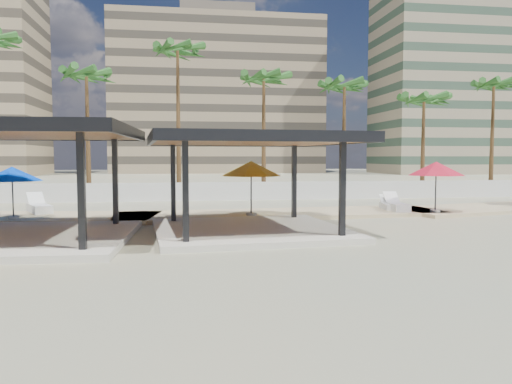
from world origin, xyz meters
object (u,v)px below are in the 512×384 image
(pavilion_west, at_px, (15,173))
(umbrella_a, at_px, (12,174))
(lounger_a, at_px, (39,208))
(lounger_c, at_px, (396,206))
(pavilion_central, at_px, (249,175))
(umbrella_c, at_px, (436,169))
(lounger_b, at_px, (389,206))

(pavilion_west, relative_size, umbrella_a, 2.99)
(lounger_a, bearing_deg, lounger_c, -121.01)
(pavilion_central, xyz_separation_m, umbrella_c, (9.71, 4.07, 0.09))
(umbrella_a, bearing_deg, lounger_b, 4.64)
(pavilion_west, distance_m, lounger_a, 8.19)
(umbrella_a, height_order, umbrella_c, umbrella_c)
(umbrella_c, height_order, lounger_b, umbrella_c)
(pavilion_central, xyz_separation_m, umbrella_a, (-9.74, 4.40, -0.08))
(pavilion_central, height_order, lounger_c, pavilion_central)
(umbrella_a, height_order, lounger_c, umbrella_a)
(pavilion_central, relative_size, lounger_c, 3.32)
(lounger_c, bearing_deg, pavilion_central, 128.41)
(pavilion_west, bearing_deg, lounger_c, 23.27)
(pavilion_west, relative_size, lounger_a, 3.17)
(lounger_c, bearing_deg, pavilion_west, 116.63)
(lounger_b, distance_m, lounger_c, 0.61)
(umbrella_c, bearing_deg, pavilion_west, -164.32)
(umbrella_c, xyz_separation_m, lounger_c, (-1.48, 1.19, -1.90))
(umbrella_a, relative_size, lounger_c, 1.13)
(pavilion_central, relative_size, umbrella_a, 2.94)
(lounger_a, bearing_deg, lounger_b, -119.14)
(lounger_c, bearing_deg, lounger_a, 90.34)
(pavilion_central, distance_m, lounger_b, 10.15)
(pavilion_west, bearing_deg, umbrella_c, 18.16)
(pavilion_west, bearing_deg, pavilion_central, 8.86)
(pavilion_west, xyz_separation_m, lounger_c, (16.21, 6.15, -1.94))
(pavilion_central, xyz_separation_m, lounger_c, (8.23, 5.26, -1.81))
(umbrella_c, relative_size, lounger_a, 1.15)
(umbrella_a, relative_size, lounger_a, 1.06)
(pavilion_central, height_order, pavilion_west, pavilion_west)
(pavilion_west, height_order, lounger_b, pavilion_west)
(umbrella_a, bearing_deg, lounger_a, 81.33)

